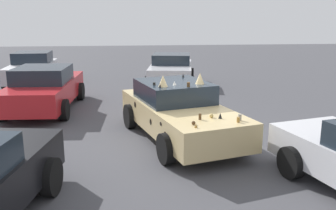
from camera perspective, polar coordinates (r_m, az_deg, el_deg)
name	(u,v)px	position (r m, az deg, el deg)	size (l,w,h in m)	color
ground_plane	(180,139)	(9.52, 1.80, -5.23)	(60.00, 60.00, 0.00)	#47474C
art_car_decorated	(179,111)	(9.38, 1.63, -0.94)	(4.81, 2.92, 1.69)	#D8BC7F
parked_sedan_near_left	(32,68)	(18.09, -20.17, 5.31)	(4.08, 2.08, 1.44)	silver
parked_sedan_behind_right	(171,70)	(16.54, 0.49, 5.41)	(4.21, 2.51, 1.40)	silver
parked_sedan_behind_left	(45,88)	(12.93, -18.48, 2.44)	(4.56, 2.22, 1.45)	red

